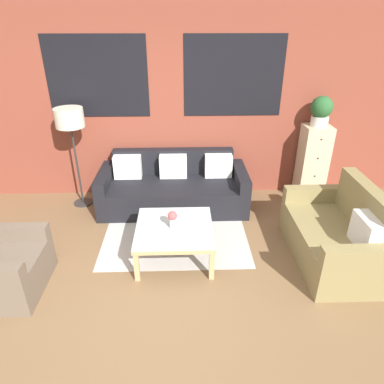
# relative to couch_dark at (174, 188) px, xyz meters

# --- Properties ---
(ground_plane) EXTENTS (16.00, 16.00, 0.00)m
(ground_plane) POSITION_rel_couch_dark_xyz_m (-0.07, -1.95, -0.28)
(ground_plane) COLOR brown
(wall_back_brick) EXTENTS (8.40, 0.09, 2.80)m
(wall_back_brick) POSITION_rel_couch_dark_xyz_m (-0.07, 0.49, 1.12)
(wall_back_brick) COLOR brown
(wall_back_brick) RESTS_ON ground_plane
(rug) EXTENTS (1.84, 1.63, 0.00)m
(rug) POSITION_rel_couch_dark_xyz_m (0.03, -0.70, -0.28)
(rug) COLOR #BCB7B2
(rug) RESTS_ON ground_plane
(couch_dark) EXTENTS (2.12, 0.88, 0.78)m
(couch_dark) POSITION_rel_couch_dark_xyz_m (0.00, 0.00, 0.00)
(couch_dark) COLOR black
(couch_dark) RESTS_ON ground_plane
(settee_vintage) EXTENTS (0.80, 1.42, 0.92)m
(settee_vintage) POSITION_rel_couch_dark_xyz_m (1.89, -1.35, 0.03)
(settee_vintage) COLOR olive
(settee_vintage) RESTS_ON ground_plane
(coffee_table) EXTENTS (0.88, 0.88, 0.42)m
(coffee_table) POSITION_rel_couch_dark_xyz_m (0.03, -1.24, 0.07)
(coffee_table) COLOR silver
(coffee_table) RESTS_ON ground_plane
(floor_lamp) EXTENTS (0.39, 0.39, 1.46)m
(floor_lamp) POSITION_rel_couch_dark_xyz_m (-1.39, 0.09, 0.98)
(floor_lamp) COLOR #2D2D2D
(floor_lamp) RESTS_ON ground_plane
(drawer_cabinet) EXTENTS (0.39, 0.38, 1.14)m
(drawer_cabinet) POSITION_rel_couch_dark_xyz_m (2.11, 0.23, 0.29)
(drawer_cabinet) COLOR #C6B793
(drawer_cabinet) RESTS_ON ground_plane
(potted_plant) EXTENTS (0.31, 0.31, 0.43)m
(potted_plant) POSITION_rel_couch_dark_xyz_m (2.11, 0.23, 1.09)
(potted_plant) COLOR silver
(potted_plant) RESTS_ON drawer_cabinet
(flower_vase) EXTENTS (0.11, 0.11, 0.21)m
(flower_vase) POSITION_rel_couch_dark_xyz_m (0.01, -1.26, 0.26)
(flower_vase) COLOR silver
(flower_vase) RESTS_ON coffee_table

